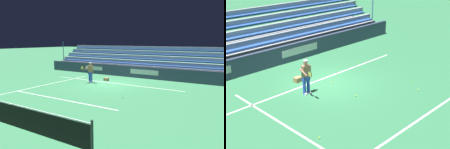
{
  "view_description": "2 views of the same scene",
  "coord_description": "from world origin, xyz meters",
  "views": [
    {
      "loc": [
        -9.44,
        14.74,
        3.52
      ],
      "look_at": [
        -0.31,
        -0.02,
        0.81
      ],
      "focal_mm": 35.0,
      "sensor_mm": 36.0,
      "label": 1
    },
    {
      "loc": [
        10.22,
        10.99,
        6.48
      ],
      "look_at": [
        0.97,
        1.81,
        1.24
      ],
      "focal_mm": 50.0,
      "sensor_mm": 36.0,
      "label": 2
    }
  ],
  "objects": [
    {
      "name": "ground_plane",
      "position": [
        0.0,
        0.0,
        0.0
      ],
      "size": [
        160.0,
        160.0,
        0.0
      ],
      "primitive_type": "plane",
      "color": "#337A4C"
    },
    {
      "name": "court_baseline_white",
      "position": [
        0.0,
        -0.5,
        0.0
      ],
      "size": [
        12.0,
        0.1,
        0.01
      ],
      "primitive_type": "cube",
      "color": "white",
      "rests_on": "ground"
    },
    {
      "name": "court_sideline_white",
      "position": [
        4.11,
        4.0,
        0.0
      ],
      "size": [
        0.1,
        12.0,
        0.01
      ],
      "primitive_type": "cube",
      "color": "white",
      "rests_on": "ground"
    },
    {
      "name": "court_service_line_white",
      "position": [
        0.0,
        5.5,
        0.0
      ],
      "size": [
        8.22,
        0.1,
        0.01
      ],
      "primitive_type": "cube",
      "color": "white",
      "rests_on": "ground"
    },
    {
      "name": "back_wall_sponsor_board",
      "position": [
        0.0,
        -4.0,
        0.55
      ],
      "size": [
        20.67,
        0.25,
        1.1
      ],
      "color": "#384260",
      "rests_on": "ground"
    },
    {
      "name": "bleacher_stand",
      "position": [
        0.0,
        -6.23,
        0.76
      ],
      "size": [
        19.64,
        3.2,
        3.4
      ],
      "color": "#9EA3A8",
      "rests_on": "ground"
    },
    {
      "name": "tennis_player",
      "position": [
        1.62,
        0.34,
        0.89
      ],
      "size": [
        0.64,
        0.97,
        1.71
      ],
      "color": "blue",
      "rests_on": "ground"
    },
    {
      "name": "ball_box_cardboard",
      "position": [
        0.99,
        -1.14,
        0.13
      ],
      "size": [
        0.42,
        0.33,
        0.26
      ],
      "primitive_type": "cube",
      "rotation": [
        0.0,
        0.0,
        0.08
      ],
      "color": "#A87F51",
      "rests_on": "ground"
    },
    {
      "name": "tennis_ball_far_left",
      "position": [
        -2.55,
        3.95,
        0.03
      ],
      "size": [
        0.07,
        0.07,
        0.07
      ],
      "primitive_type": "sphere",
      "color": "#CCE533",
      "rests_on": "ground"
    },
    {
      "name": "tennis_ball_far_right",
      "position": [
        -3.36,
        -0.73,
        0.03
      ],
      "size": [
        0.07,
        0.07,
        0.07
      ],
      "primitive_type": "sphere",
      "color": "#CCE533",
      "rests_on": "ground"
    },
    {
      "name": "tennis_ball_on_baseline",
      "position": [
        -3.08,
        3.22,
        0.03
      ],
      "size": [
        0.07,
        0.07,
        0.07
      ],
      "primitive_type": "sphere",
      "color": "#CCE533",
      "rests_on": "ground"
    },
    {
      "name": "tennis_ball_by_box",
      "position": [
        0.17,
        2.22,
        0.03
      ],
      "size": [
        0.07,
        0.07,
        0.07
      ],
      "primitive_type": "sphere",
      "color": "#CCE533",
      "rests_on": "ground"
    },
    {
      "name": "tennis_ball_toward_net",
      "position": [
        3.75,
        3.61,
        0.03
      ],
      "size": [
        0.07,
        0.07,
        0.07
      ],
      "primitive_type": "sphere",
      "color": "#CCE533",
      "rests_on": "ground"
    },
    {
      "name": "tennis_ball_stray_back",
      "position": [
        -1.18,
        -0.37,
        0.03
      ],
      "size": [
        0.07,
        0.07,
        0.07
      ],
      "primitive_type": "sphere",
      "color": "#CCE533",
      "rests_on": "ground"
    },
    {
      "name": "tennis_ball_near_player",
      "position": [
        -0.18,
        0.28,
        0.03
      ],
      "size": [
        0.07,
        0.07,
        0.07
      ],
      "primitive_type": "sphere",
      "color": "#CCE533",
      "rests_on": "ground"
    }
  ]
}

